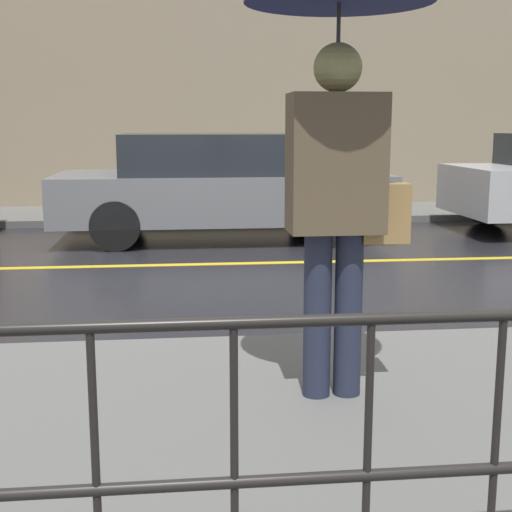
# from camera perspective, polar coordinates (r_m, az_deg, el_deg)

# --- Properties ---
(ground_plane) EXTENTS (80.00, 80.00, 0.00)m
(ground_plane) POSITION_cam_1_polar(r_m,az_deg,el_deg) (7.80, -2.24, -0.64)
(ground_plane) COLOR black
(sidewalk_near) EXTENTS (28.00, 2.95, 0.11)m
(sidewalk_near) POSITION_cam_1_polar(r_m,az_deg,el_deg) (3.46, 3.24, -14.21)
(sidewalk_near) COLOR #60605E
(sidewalk_near) RESTS_ON ground_plane
(sidewalk_far) EXTENTS (28.00, 1.98, 0.11)m
(sidewalk_far) POSITION_cam_1_polar(r_m,az_deg,el_deg) (11.79, -3.63, 3.37)
(sidewalk_far) COLOR #60605E
(sidewalk_far) RESTS_ON ground_plane
(lane_marking) EXTENTS (25.20, 0.12, 0.01)m
(lane_marking) POSITION_cam_1_polar(r_m,az_deg,el_deg) (7.80, -2.24, -0.61)
(lane_marking) COLOR gold
(lane_marking) RESTS_ON ground_plane
(building_storefront) EXTENTS (28.00, 0.30, 5.31)m
(building_storefront) POSITION_cam_1_polar(r_m,az_deg,el_deg) (12.89, -4.02, 15.57)
(building_storefront) COLOR gray
(building_storefront) RESTS_ON ground_plane
(railing_foreground) EXTENTS (12.00, 0.04, 0.88)m
(railing_foreground) POSITION_cam_1_polar(r_m,az_deg,el_deg) (2.12, 8.99, -12.82)
(railing_foreground) COLOR black
(railing_foreground) RESTS_ON sidewalk_near
(pedestrian) EXTENTS (0.91, 0.91, 2.17)m
(pedestrian) POSITION_cam_1_polar(r_m,az_deg,el_deg) (3.58, 6.65, 13.65)
(pedestrian) COLOR #23283D
(pedestrian) RESTS_ON sidewalk_near
(car_grey) EXTENTS (4.33, 1.93, 1.39)m
(car_grey) POSITION_cam_1_polar(r_m,az_deg,el_deg) (9.54, -3.04, 5.68)
(car_grey) COLOR slate
(car_grey) RESTS_ON ground_plane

